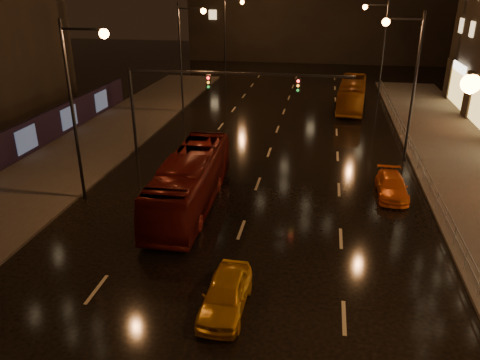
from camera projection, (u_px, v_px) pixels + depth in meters
The scene contains 8 objects.
ground at pixel (266, 162), 32.93m from camera, with size 140.00×140.00×0.00m, color black.
sidewalk_left at pixel (51, 174), 30.56m from camera, with size 7.00×70.00×0.15m, color #38332D.
traffic_signal at pixel (194, 92), 31.90m from camera, with size 15.31×0.32×6.20m.
railing_right at pixel (425, 169), 29.12m from camera, with size 0.05×56.00×1.00m.
bus_red at pixel (190, 181), 25.86m from camera, with size 2.52×10.79×3.00m, color #530E0B.
bus_curb at pixel (352, 94), 46.36m from camera, with size 2.38×10.18×2.84m, color #8B470D.
taxi_near at pixel (226, 294), 17.84m from camera, with size 1.61×4.00×1.36m, color orange.
taxi_far at pixel (392, 186), 27.49m from camera, with size 1.67×4.10×1.19m, color orange.
Camera 1 is at (3.63, -10.66, 11.67)m, focal length 35.00 mm.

